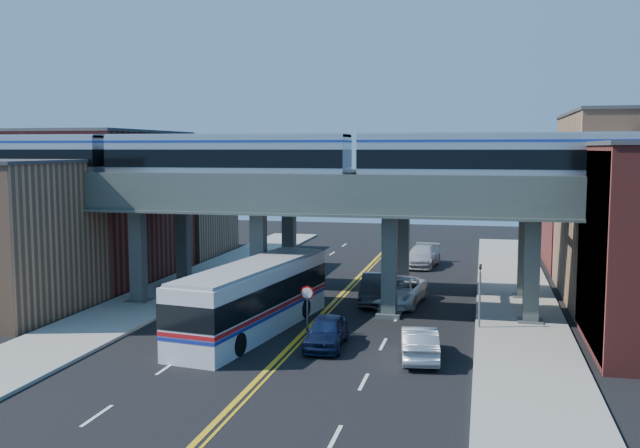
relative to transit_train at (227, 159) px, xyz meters
The scene contains 20 objects.
ground 13.57m from the transit_train, 53.43° to the right, with size 120.00×120.00×0.00m, color black.
sidewalk_west 10.89m from the transit_train, 160.23° to the left, with size 5.00×70.00×0.16m, color gray.
sidewalk_east 19.79m from the transit_train, ahead, with size 5.00×70.00×0.16m, color gray.
building_west_a 14.00m from the transit_train, 162.34° to the right, with size 8.00×10.00×9.00m, color #A07153.
building_west_b 15.35m from the transit_train, 147.51° to the left, with size 8.00×14.00×11.00m, color maroon.
building_west_c 25.02m from the transit_train, 120.89° to the left, with size 8.00×10.00×8.00m, color #A07153.
building_east_b 25.91m from the transit_train, 18.13° to the left, with size 8.00×14.00×12.00m, color #A07153.
building_east_c 32.56m from the transit_train, 40.68° to the left, with size 8.00×10.00×9.00m, color maroon.
mural_panel 21.35m from the transit_train, 11.05° to the right, with size 0.10×9.50×9.50m, color teal.
elevated_viaduct_near 6.54m from the transit_train, ahead, with size 52.00×3.60×7.40m.
elevated_viaduct_far 9.58m from the transit_train, 49.70° to the left, with size 52.00×3.60×7.40m.
transit_train is the anchor object (origin of this frame).
stop_sign 10.93m from the transit_train, 38.72° to the right, with size 0.76×0.09×2.63m.
traffic_signal 16.76m from the transit_train, ahead, with size 0.15×0.18×4.10m.
transit_bus 9.53m from the transit_train, 57.19° to the right, with size 4.97×14.02×3.53m.
car_lane_a 13.48m from the transit_train, 42.64° to the right, with size 1.84×4.58×1.56m, color #101A3A.
car_lane_b 12.55m from the transit_train, 22.15° to the left, with size 1.95×5.59×1.84m, color #323335.
car_lane_c 13.57m from the transit_train, 18.98° to the left, with size 2.80×6.07×1.69m, color white.
car_lane_d 22.80m from the transit_train, 60.93° to the left, with size 2.42×5.95×1.73m, color #B9B8BE.
car_parked_curb 17.08m from the transit_train, 33.14° to the right, with size 1.65×4.74×1.56m, color #A6A6AB.
Camera 1 is at (9.25, -32.96, 9.85)m, focal length 40.00 mm.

